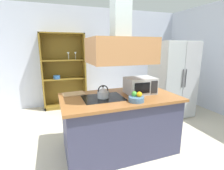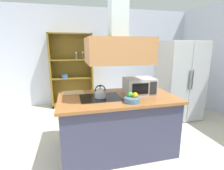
{
  "view_description": "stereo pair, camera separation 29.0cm",
  "coord_description": "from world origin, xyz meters",
  "px_view_note": "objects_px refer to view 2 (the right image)",
  "views": [
    {
      "loc": [
        -0.92,
        -1.94,
        1.65
      ],
      "look_at": [
        0.04,
        0.73,
        1.0
      ],
      "focal_mm": 27.21,
      "sensor_mm": 36.0,
      "label": 1
    },
    {
      "loc": [
        -0.64,
        -2.02,
        1.65
      ],
      "look_at": [
        0.04,
        0.73,
        1.0
      ],
      "focal_mm": 27.21,
      "sensor_mm": 36.0,
      "label": 2
    }
  ],
  "objects_px": {
    "refrigerator": "(179,80)",
    "cutting_board": "(73,93)",
    "dish_cabinet": "(72,74)",
    "kettle": "(100,92)",
    "microwave": "(139,86)",
    "fruit_bowl": "(132,99)"
  },
  "relations": [
    {
      "from": "refrigerator",
      "to": "dish_cabinet",
      "type": "relative_size",
      "value": 0.89
    },
    {
      "from": "cutting_board",
      "to": "fruit_bowl",
      "type": "relative_size",
      "value": 1.57
    },
    {
      "from": "refrigerator",
      "to": "dish_cabinet",
      "type": "xyz_separation_m",
      "value": [
        -2.38,
        1.47,
        -0.0
      ]
    },
    {
      "from": "cutting_board",
      "to": "refrigerator",
      "type": "bearing_deg",
      "value": 14.28
    },
    {
      "from": "microwave",
      "to": "refrigerator",
      "type": "bearing_deg",
      "value": 33.31
    },
    {
      "from": "kettle",
      "to": "microwave",
      "type": "relative_size",
      "value": 0.42
    },
    {
      "from": "kettle",
      "to": "fruit_bowl",
      "type": "relative_size",
      "value": 0.89
    },
    {
      "from": "cutting_board",
      "to": "microwave",
      "type": "relative_size",
      "value": 0.74
    },
    {
      "from": "refrigerator",
      "to": "dish_cabinet",
      "type": "distance_m",
      "value": 2.8
    },
    {
      "from": "refrigerator",
      "to": "microwave",
      "type": "distance_m",
      "value": 1.64
    },
    {
      "from": "fruit_bowl",
      "to": "dish_cabinet",
      "type": "bearing_deg",
      "value": 105.58
    },
    {
      "from": "kettle",
      "to": "cutting_board",
      "type": "relative_size",
      "value": 0.57
    },
    {
      "from": "cutting_board",
      "to": "fruit_bowl",
      "type": "bearing_deg",
      "value": -40.0
    },
    {
      "from": "cutting_board",
      "to": "fruit_bowl",
      "type": "distance_m",
      "value": 1.01
    },
    {
      "from": "kettle",
      "to": "microwave",
      "type": "xyz_separation_m",
      "value": [
        0.64,
        0.04,
        0.05
      ]
    },
    {
      "from": "refrigerator",
      "to": "dish_cabinet",
      "type": "bearing_deg",
      "value": 148.26
    },
    {
      "from": "refrigerator",
      "to": "dish_cabinet",
      "type": "height_order",
      "value": "dish_cabinet"
    },
    {
      "from": "dish_cabinet",
      "to": "cutting_board",
      "type": "xyz_separation_m",
      "value": [
        -0.01,
        -2.08,
        0.03
      ]
    },
    {
      "from": "dish_cabinet",
      "to": "cutting_board",
      "type": "distance_m",
      "value": 2.08
    },
    {
      "from": "refrigerator",
      "to": "cutting_board",
      "type": "distance_m",
      "value": 2.47
    },
    {
      "from": "dish_cabinet",
      "to": "kettle",
      "type": "bearing_deg",
      "value": -81.12
    },
    {
      "from": "dish_cabinet",
      "to": "kettle",
      "type": "distance_m",
      "value": 2.44
    }
  ]
}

